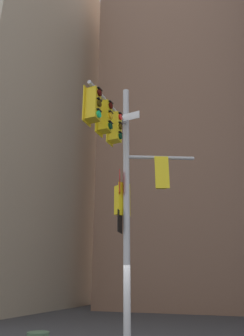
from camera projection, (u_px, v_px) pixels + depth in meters
The scene contains 2 objects.
building_mid_block at pixel (205, 103), 33.37m from camera, with size 17.46×17.46×40.02m, color brown.
signal_pole_assembly at pixel (123, 170), 10.07m from camera, with size 2.94×3.80×8.83m.
Camera 1 is at (3.30, -9.47, 2.08)m, focal length 33.03 mm.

